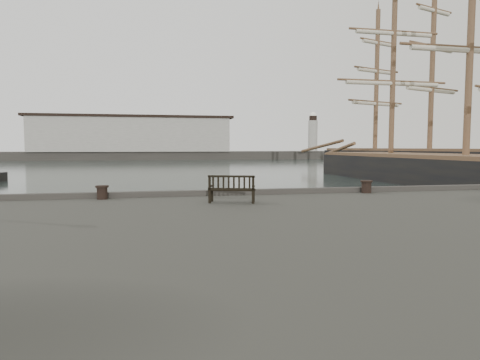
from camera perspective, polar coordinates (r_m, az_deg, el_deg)
The scene contains 7 objects.
ground at distance 15.28m, azimuth 1.15°, elevation -7.70°, with size 400.00×400.00×0.00m, color black.
breakwater at distance 106.58m, azimuth -12.27°, elevation 4.97°, with size 140.00×9.50×12.20m.
bench at distance 12.71m, azimuth -1.07°, elevation -1.90°, with size 1.46×0.87×0.80m.
bollard_left at distance 14.24m, azimuth -17.91°, elevation -1.58°, with size 0.41×0.41×0.43m, color black.
bollard_right at distance 16.02m, azimuth 16.50°, elevation -0.86°, with size 0.43×0.43×0.45m, color black.
tall_ship_main at distance 38.15m, azimuth 27.79°, elevation 0.21°, with size 8.10×37.90×28.34m.
tall_ship_far at distance 58.69m, azimuth 23.87°, elevation 1.81°, with size 16.61×31.60×26.70m.
Camera 1 is at (-3.29, -14.57, 3.23)m, focal length 32.00 mm.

